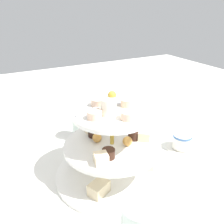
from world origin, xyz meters
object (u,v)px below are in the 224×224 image
(teacup_with_saucer, at_px, (182,142))
(water_glass_mid_back, at_px, (81,126))
(tiered_serving_stand, at_px, (112,151))
(water_glass_short_left, at_px, (146,125))

(teacup_with_saucer, relative_size, water_glass_mid_back, 0.92)
(tiered_serving_stand, bearing_deg, water_glass_short_left, -147.37)
(water_glass_short_left, bearing_deg, teacup_with_saucer, 112.22)
(teacup_with_saucer, distance_m, water_glass_mid_back, 0.33)
(water_glass_short_left, bearing_deg, water_glass_mid_back, -23.13)
(tiered_serving_stand, relative_size, water_glass_mid_back, 3.03)
(water_glass_short_left, distance_m, teacup_with_saucer, 0.13)
(tiered_serving_stand, height_order, teacup_with_saucer, tiered_serving_stand)
(water_glass_short_left, xyz_separation_m, teacup_with_saucer, (-0.05, 0.12, -0.02))
(water_glass_mid_back, bearing_deg, teacup_with_saucer, 140.38)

